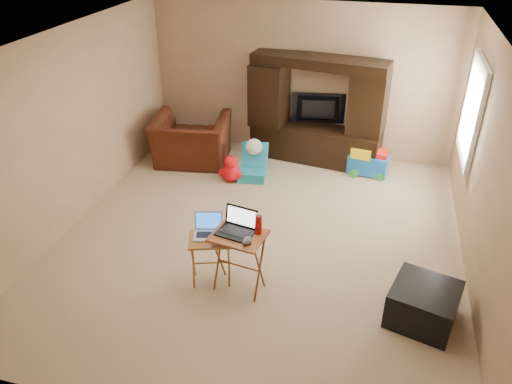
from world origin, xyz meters
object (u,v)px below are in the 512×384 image
(television, at_px, (318,110))
(ottoman, at_px, (423,304))
(push_toy, at_px, (369,161))
(laptop_left, at_px, (208,227))
(mouse_left, at_px, (224,243))
(tray_table_left, at_px, (211,260))
(child_rocker, at_px, (252,163))
(laptop_right, at_px, (235,224))
(mouse_right, at_px, (247,241))
(plush_toy, at_px, (231,168))
(entertainment_center, at_px, (317,111))
(recliner, at_px, (191,140))
(water_bottle, at_px, (259,225))
(tray_table_right, at_px, (239,262))

(television, relative_size, ottoman, 1.38)
(push_toy, bearing_deg, laptop_left, -107.78)
(television, xyz_separation_m, mouse_left, (-0.45, -3.63, -0.21))
(ottoman, bearing_deg, tray_table_left, 179.25)
(child_rocker, bearing_deg, laptop_right, -86.09)
(laptop_left, bearing_deg, child_rocker, 79.43)
(mouse_left, distance_m, mouse_right, 0.32)
(television, relative_size, plush_toy, 2.02)
(mouse_left, bearing_deg, push_toy, 67.02)
(television, bearing_deg, push_toy, 144.81)
(entertainment_center, relative_size, plush_toy, 4.87)
(recliner, xyz_separation_m, child_rocker, (1.12, -0.31, -0.12))
(entertainment_center, height_order, mouse_left, entertainment_center)
(laptop_left, bearing_deg, push_toy, 48.54)
(laptop_left, distance_m, mouse_right, 0.53)
(recliner, xyz_separation_m, ottoman, (3.61, -2.84, -0.18))
(plush_toy, height_order, water_bottle, water_bottle)
(push_toy, relative_size, ottoman, 0.97)
(television, xyz_separation_m, mouse_right, (-0.17, -3.71, -0.08))
(water_bottle, bearing_deg, laptop_left, -178.35)
(child_rocker, distance_m, tray_table_left, 2.50)
(entertainment_center, bearing_deg, tray_table_left, -92.00)
(television, distance_m, ottoman, 4.00)
(television, xyz_separation_m, water_bottle, (-0.10, -3.51, -0.00))
(recliner, bearing_deg, entertainment_center, -171.14)
(laptop_right, bearing_deg, laptop_left, -176.38)
(television, relative_size, tray_table_right, 1.22)
(child_rocker, bearing_deg, mouse_right, -83.16)
(plush_toy, xyz_separation_m, laptop_left, (0.47, -2.31, 0.50))
(television, xyz_separation_m, ottoman, (1.66, -3.59, -0.63))
(entertainment_center, height_order, plush_toy, entertainment_center)
(ottoman, xyz_separation_m, laptop_left, (-2.33, 0.06, 0.51))
(child_rocker, distance_m, tray_table_right, 2.59)
(entertainment_center, xyz_separation_m, water_bottle, (-0.10, -3.37, -0.04))
(recliner, distance_m, child_rocker, 1.16)
(child_rocker, bearing_deg, laptop_left, -93.32)
(push_toy, xyz_separation_m, water_bottle, (-1.01, -3.07, 0.60))
(push_toy, height_order, tray_table_right, tray_table_right)
(push_toy, xyz_separation_m, tray_table_right, (-1.21, -3.15, 0.13))
(water_bottle, bearing_deg, push_toy, 71.86)
(ottoman, relative_size, laptop_right, 1.69)
(mouse_right, relative_size, water_bottle, 0.66)
(recliner, relative_size, mouse_right, 8.19)
(television, xyz_separation_m, recliner, (-1.95, -0.75, -0.44))
(tray_table_right, bearing_deg, entertainment_center, 94.41)
(recliner, height_order, tray_table_right, recliner)
(tray_table_left, bearing_deg, television, 62.05)
(entertainment_center, relative_size, television, 2.41)
(entertainment_center, distance_m, push_toy, 1.15)
(television, height_order, ottoman, television)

